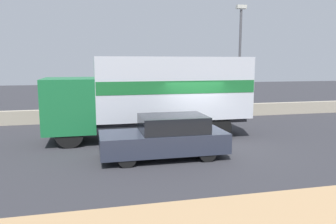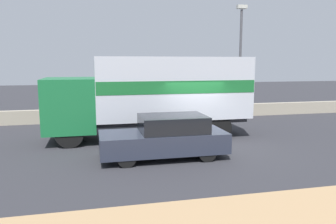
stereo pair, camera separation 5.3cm
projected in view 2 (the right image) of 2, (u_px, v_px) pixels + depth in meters
ground_plane at (201, 147)px, 12.88m from camera, size 80.00×80.00×0.00m
stone_wall_backdrop at (165, 113)px, 19.30m from camera, size 60.00×0.35×0.75m
street_lamp at (240, 54)px, 18.86m from camera, size 0.56×0.28×6.51m
box_truck at (156, 92)px, 14.31m from camera, size 8.72×2.51×3.53m
car_hatchback at (166, 137)px, 11.35m from camera, size 4.34×1.79×1.48m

